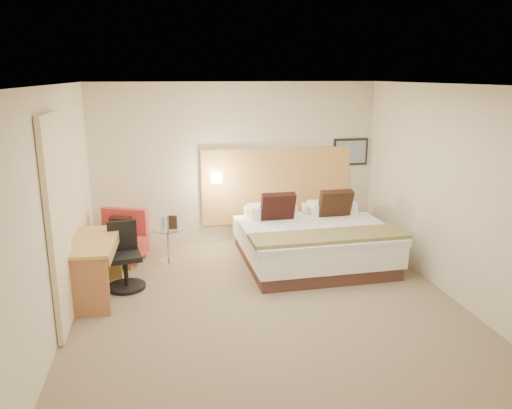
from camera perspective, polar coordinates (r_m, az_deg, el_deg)
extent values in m
cube|color=#796852|center=(6.51, 1.08, -11.05)|extent=(4.80, 5.00, 0.02)
cube|color=silver|center=(5.87, 1.21, 13.65)|extent=(4.80, 5.00, 0.02)
cube|color=beige|center=(8.46, -2.29, 4.69)|extent=(4.80, 0.02, 2.70)
cube|color=beige|center=(3.74, 8.99, -8.53)|extent=(4.80, 0.02, 2.70)
cube|color=beige|center=(6.05, -21.82, -0.40)|extent=(0.02, 5.00, 2.70)
cube|color=beige|center=(6.93, 21.06, 1.49)|extent=(0.02, 5.00, 2.70)
cube|color=tan|center=(8.63, 2.39, 2.18)|extent=(2.60, 0.04, 1.30)
cube|color=black|center=(8.92, 10.75, 5.94)|extent=(0.62, 0.03, 0.47)
cube|color=gray|center=(8.90, 10.79, 5.92)|extent=(0.54, 0.01, 0.39)
cylinder|color=silver|center=(8.37, -4.56, 3.15)|extent=(0.02, 0.12, 0.02)
cube|color=#FFEDC6|center=(8.31, -4.51, 3.07)|extent=(0.15, 0.15, 0.15)
cube|color=beige|center=(5.84, -21.67, -2.24)|extent=(0.06, 0.90, 2.42)
cylinder|color=#89B6D3|center=(7.74, -10.57, -2.00)|extent=(0.07, 0.07, 0.19)
cylinder|color=#99C8ED|center=(7.78, -9.94, -1.88)|extent=(0.07, 0.07, 0.19)
cube|color=#312114|center=(7.68, -9.46, -2.00)|extent=(0.13, 0.08, 0.21)
cube|color=#462923|center=(7.82, 6.35, -5.78)|extent=(2.11, 2.11, 0.19)
cube|color=white|center=(7.73, 6.40, -4.03)|extent=(2.17, 2.17, 0.32)
cube|color=silver|center=(7.41, 7.18, -3.19)|extent=(2.21, 1.58, 0.11)
cube|color=white|center=(8.24, 1.40, -0.93)|extent=(0.75, 0.42, 0.19)
cube|color=silver|center=(8.53, 8.00, -0.54)|extent=(0.75, 0.42, 0.19)
cube|color=white|center=(7.95, 1.87, -0.72)|extent=(0.75, 0.42, 0.19)
cube|color=white|center=(8.25, 8.68, -0.32)|extent=(0.75, 0.42, 0.19)
cube|color=black|center=(7.74, 2.48, -0.51)|extent=(0.53, 0.30, 0.54)
cube|color=black|center=(8.03, 9.02, -0.13)|extent=(0.53, 0.30, 0.54)
cube|color=gold|center=(7.01, 8.34, -3.60)|extent=(2.23, 0.65, 0.05)
cube|color=tan|center=(7.96, -18.09, -6.43)|extent=(0.10, 0.10, 0.09)
cube|color=tan|center=(7.70, -14.21, -6.88)|extent=(0.10, 0.10, 0.09)
cube|color=#AB7851|center=(8.39, -16.38, -5.22)|extent=(0.10, 0.10, 0.09)
cube|color=tan|center=(8.14, -12.65, -5.60)|extent=(0.10, 0.10, 0.09)
cube|color=#B2312F|center=(7.98, -15.43, -4.77)|extent=(0.93, 0.88, 0.28)
cube|color=#A72D2C|center=(8.10, -14.75, -1.87)|extent=(0.73, 0.38, 0.42)
cube|color=black|center=(8.03, -15.04, -2.52)|extent=(0.39, 0.29, 0.36)
cylinder|color=white|center=(7.91, -9.89, -6.33)|extent=(0.40, 0.40, 0.02)
cylinder|color=silver|center=(7.82, -9.97, -4.57)|extent=(0.05, 0.05, 0.50)
cylinder|color=white|center=(7.74, -10.05, -2.76)|extent=(0.59, 0.59, 0.01)
cube|color=tan|center=(6.68, -18.19, -4.03)|extent=(0.62, 1.27, 0.04)
cube|color=#A86841|center=(6.28, -18.79, -9.07)|extent=(0.52, 0.06, 0.74)
cube|color=tan|center=(7.34, -17.20, -5.47)|extent=(0.52, 0.06, 0.74)
cube|color=#B97F48|center=(6.70, -17.70, -4.69)|extent=(0.51, 1.18, 0.10)
cylinder|color=black|center=(7.07, -14.53, -9.04)|extent=(0.58, 0.58, 0.04)
cylinder|color=black|center=(6.99, -14.64, -7.44)|extent=(0.07, 0.07, 0.39)
cube|color=black|center=(6.91, -14.75, -5.80)|extent=(0.47, 0.47, 0.07)
cube|color=black|center=(7.01, -15.04, -3.44)|extent=(0.39, 0.11, 0.41)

